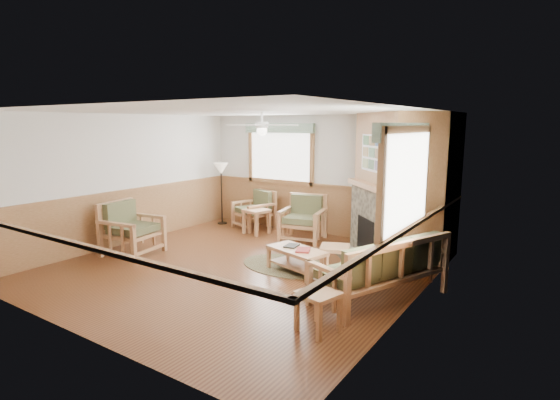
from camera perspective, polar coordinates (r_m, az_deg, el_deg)
The scene contains 24 objects.
floor at distance 7.79m, azimuth -5.37°, elevation -8.86°, with size 6.00×6.00×0.01m, color #582F18.
ceiling at distance 7.39m, azimuth -5.72°, elevation 11.44°, with size 6.00×6.00×0.01m, color white.
wall_back at distance 9.95m, azimuth 5.45°, elevation 3.25°, with size 6.00×0.02×2.70m, color silver.
wall_front at distance 5.53m, azimuth -25.63°, elevation -3.04°, with size 6.00×0.02×2.70m, color silver.
wall_left at distance 9.64m, azimuth -19.52°, elevation 2.50°, with size 0.02×6.00×2.70m, color silver.
wall_right at distance 6.06m, azimuth 17.03°, elevation -1.42°, with size 0.02×6.00×2.70m, color silver.
wainscot at distance 7.63m, azimuth -5.44°, elevation -4.91°, with size 6.00×6.00×1.10m, color olive, non-canonical shape.
fireplace at distance 8.27m, azimuth 14.87°, elevation 1.61°, with size 2.20×2.20×2.70m, color olive, non-canonical shape.
window_back at distance 10.42m, azimuth 0.04°, elevation 10.09°, with size 1.90×0.16×1.50m, color white, non-canonical shape.
window_right at distance 5.77m, azimuth 16.65°, elevation 9.85°, with size 0.16×1.90×1.50m, color white, non-canonical shape.
ceiling_fan at distance 7.44m, azimuth -2.40°, elevation 11.16°, with size 1.24×1.24×0.36m, color white, non-canonical shape.
sofa at distance 6.47m, azimuth 12.92°, elevation -8.61°, with size 0.83×2.03×0.94m, color #B27E53, non-canonical shape.
armchair_back_left at distance 10.57m, azimuth -3.44°, elevation -1.25°, with size 0.81×0.81×0.91m, color #B27E53, non-canonical shape.
armchair_back_right at distance 9.42m, azimuth 2.99°, elevation -2.43°, with size 0.87×0.87×0.97m, color #B27E53, non-canonical shape.
armchair_left at distance 8.90m, azimuth -18.74°, elevation -3.52°, with size 0.91×0.91×1.02m, color #B27E53, non-canonical shape.
coffee_table at distance 7.48m, azimuth 2.20°, elevation -7.91°, with size 1.04×0.52×0.42m, color #B27E53, non-canonical shape.
end_table_chairs at distance 10.06m, azimuth -3.08°, elevation -2.82°, with size 0.51×0.49×0.57m, color #B27E53, non-canonical shape.
end_table_sofa at distance 5.48m, azimuth 5.01°, elevation -14.33°, with size 0.45×0.43×0.50m, color #B27E53, non-canonical shape.
footstool at distance 7.66m, azimuth 7.17°, elevation -7.52°, with size 0.49×0.49×0.42m, color #B27E53, non-canonical shape.
braided_rug at distance 7.86m, azimuth 1.05°, elevation -8.57°, with size 1.77×1.77×0.01m, color brown.
floor_lamp_left at distance 11.05m, azimuth -7.64°, elevation 0.86°, with size 0.36×0.36×1.55m, color black, non-canonical shape.
floor_lamp_right at distance 7.23m, azimuth 15.68°, elevation -3.96°, with size 0.37×0.37×1.62m, color black, non-canonical shape.
book_red at distance 7.29m, azimuth 3.02°, elevation -6.43°, with size 0.22×0.30×0.03m, color maroon.
book_dark at distance 7.54m, azimuth 1.52°, elevation -5.90°, with size 0.20×0.27×0.03m, color black.
Camera 1 is at (4.68, -5.71, 2.49)m, focal length 28.00 mm.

